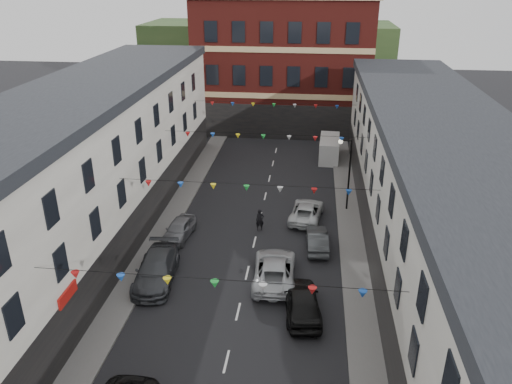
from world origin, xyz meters
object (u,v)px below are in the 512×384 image
at_px(white_van, 329,149).
at_px(car_right_e, 317,240).
at_px(street_lamp, 347,165).
at_px(car_right_d, 302,302).
at_px(car_right_f, 307,211).
at_px(pedestrian, 260,220).
at_px(car_left_e, 179,229).
at_px(car_left_d, 156,269).
at_px(moving_car, 275,270).

bearing_deg(white_van, car_right_e, -91.19).
bearing_deg(street_lamp, car_right_d, -102.10).
distance_m(car_right_e, car_right_f, 4.46).
relative_size(street_lamp, pedestrian, 3.55).
relative_size(car_left_e, car_right_e, 0.99).
relative_size(car_left_e, white_van, 0.80).
relative_size(car_right_e, white_van, 0.81).
bearing_deg(white_van, car_left_d, -112.81).
distance_m(car_right_d, car_right_e, 7.49).
height_order(car_right_d, pedestrian, pedestrian).
height_order(car_right_d, white_van, white_van).
relative_size(moving_car, white_van, 1.11).
xyz_separation_m(car_left_e, car_right_f, (9.10, 4.01, 0.00)).
distance_m(car_right_e, pedestrian, 4.75).
bearing_deg(car_left_e, car_right_d, -34.36).
bearing_deg(moving_car, white_van, -101.88).
bearing_deg(white_van, moving_car, -97.05).
height_order(car_left_e, pedestrian, pedestrian).
xyz_separation_m(street_lamp, car_left_d, (-12.05, -11.48, -3.09)).
xyz_separation_m(car_left_d, car_right_f, (9.10, 9.55, -0.13)).
bearing_deg(moving_car, car_right_f, -104.05).
xyz_separation_m(car_left_e, pedestrian, (5.69, 1.78, 0.16)).
height_order(street_lamp, moving_car, street_lamp).
xyz_separation_m(car_right_d, pedestrian, (-3.41, 9.61, 0.02)).
height_order(car_right_d, moving_car, car_right_d).
bearing_deg(car_left_d, white_van, 59.96).
xyz_separation_m(car_left_e, white_van, (11.10, 17.94, 0.43)).
height_order(car_right_e, car_right_f, car_right_f).
distance_m(street_lamp, car_right_d, 14.41).
bearing_deg(car_left_e, white_van, 64.58).
xyz_separation_m(street_lamp, white_van, (-0.95, 12.00, -2.80)).
bearing_deg(moving_car, street_lamp, -116.45).
height_order(car_left_e, white_van, white_van).
height_order(car_left_e, car_right_e, car_left_e).
relative_size(car_right_d, pedestrian, 2.87).
xyz_separation_m(street_lamp, car_left_e, (-12.05, -5.94, -3.22)).
distance_m(car_right_d, white_van, 25.84).
bearing_deg(street_lamp, car_right_e, -108.64).
xyz_separation_m(car_right_e, car_right_f, (-0.82, 4.39, 0.02)).
bearing_deg(pedestrian, street_lamp, 17.62).
height_order(street_lamp, car_right_d, street_lamp).
distance_m(moving_car, pedestrian, 6.66).
distance_m(car_left_d, pedestrian, 9.28).
bearing_deg(car_right_e, car_right_f, -83.11).
height_order(car_left_d, pedestrian, pedestrian).
xyz_separation_m(white_van, pedestrian, (-5.41, -16.15, -0.26)).
bearing_deg(car_left_d, car_right_d, -18.83).
relative_size(street_lamp, car_right_d, 1.24).
distance_m(car_left_d, white_van, 25.97).
bearing_deg(street_lamp, car_left_d, -136.39).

